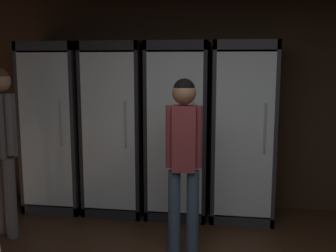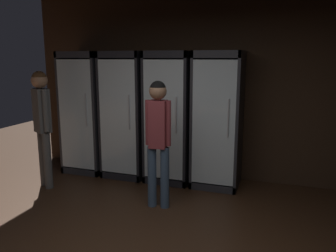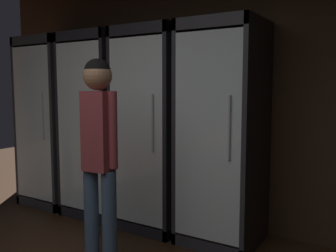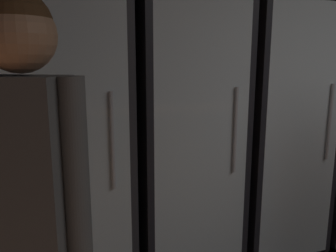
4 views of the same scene
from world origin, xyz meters
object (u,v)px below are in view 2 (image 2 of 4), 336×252
object	(u,v)px
shopper_near	(158,132)
shopper_far	(42,117)
cooler_far_left	(88,113)
cooler_left	(128,116)
cooler_right	(218,122)
cooler_center	(171,118)

from	to	relation	value
shopper_near	shopper_far	bearing A→B (deg)	176.16
cooler_far_left	cooler_left	distance (m)	0.72
cooler_right	shopper_far	bearing A→B (deg)	-158.50
shopper_near	cooler_center	bearing A→B (deg)	99.65
shopper_near	shopper_far	xyz separation A→B (m)	(-1.78, 0.12, 0.07)
cooler_center	shopper_far	xyz separation A→B (m)	(-1.60, -0.91, 0.08)
shopper_far	cooler_far_left	bearing A→B (deg)	79.20
cooler_left	cooler_center	world-z (taller)	same
shopper_near	cooler_far_left	bearing A→B (deg)	147.26
cooler_right	shopper_far	size ratio (longest dim) A/B	1.16
cooler_right	shopper_far	world-z (taller)	cooler_right
cooler_right	shopper_near	size ratio (longest dim) A/B	1.23
cooler_center	cooler_right	world-z (taller)	same
cooler_center	shopper_near	distance (m)	1.05
cooler_far_left	cooler_center	size ratio (longest dim) A/B	1.00
cooler_left	cooler_right	world-z (taller)	same
cooler_far_left	shopper_far	bearing A→B (deg)	-100.80
shopper_near	shopper_far	world-z (taller)	shopper_far
shopper_near	cooler_right	bearing A→B (deg)	62.42
cooler_left	shopper_near	distance (m)	1.36
cooler_far_left	cooler_center	bearing A→B (deg)	-0.06
cooler_far_left	shopper_near	size ratio (longest dim) A/B	1.23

